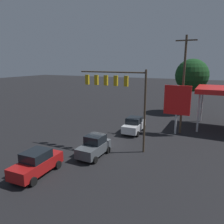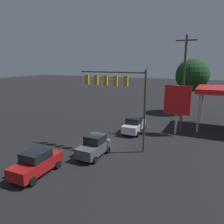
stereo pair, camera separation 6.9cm
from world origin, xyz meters
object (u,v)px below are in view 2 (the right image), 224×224
at_px(hatchback_crossing, 94,146).
at_px(sedan_waiting, 36,163).
at_px(traffic_signal_assembly, 117,88).
at_px(utility_pole, 183,84).
at_px(sedan_far, 134,125).
at_px(street_tree, 192,75).
at_px(price_sign, 177,101).

relative_size(hatchback_crossing, sedan_waiting, 0.85).
height_order(traffic_signal_assembly, hatchback_crossing, traffic_signal_assembly).
relative_size(utility_pole, sedan_far, 2.60).
bearing_deg(hatchback_crossing, street_tree, 166.51).
relative_size(hatchback_crossing, street_tree, 0.41).
distance_m(traffic_signal_assembly, sedan_far, 7.48).
distance_m(sedan_far, street_tree, 16.31).
height_order(hatchback_crossing, street_tree, street_tree).
bearing_deg(sedan_far, price_sign, 105.88).
distance_m(utility_pole, street_tree, 12.21).
xyz_separation_m(traffic_signal_assembly, price_sign, (-4.65, -6.98, -2.06)).
xyz_separation_m(traffic_signal_assembly, sedan_waiting, (3.31, 7.85, -5.18)).
xyz_separation_m(sedan_far, hatchback_crossing, (0.89, 8.31, -0.00)).
bearing_deg(sedan_far, traffic_signal_assembly, -1.06).
distance_m(traffic_signal_assembly, sedan_waiting, 9.97).
bearing_deg(utility_pole, sedan_waiting, 61.73).
distance_m(utility_pole, sedan_far, 7.73).
xyz_separation_m(utility_pole, sedan_waiting, (8.40, 15.63, -5.17)).
bearing_deg(price_sign, utility_pole, -119.20).
height_order(price_sign, sedan_far, price_sign).
distance_m(traffic_signal_assembly, street_tree, 20.52).
relative_size(utility_pole, hatchback_crossing, 3.05).
bearing_deg(sedan_far, street_tree, 159.15).
distance_m(sedan_waiting, street_tree, 29.47).
bearing_deg(sedan_waiting, street_tree, 161.72).
bearing_deg(street_tree, traffic_signal_assembly, 76.72).
xyz_separation_m(traffic_signal_assembly, street_tree, (-4.71, -19.97, 0.30)).
distance_m(traffic_signal_assembly, price_sign, 8.64).
height_order(sedan_waiting, street_tree, street_tree).
height_order(traffic_signal_assembly, utility_pole, utility_pole).
height_order(price_sign, sedan_waiting, price_sign).
distance_m(traffic_signal_assembly, utility_pole, 9.29).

